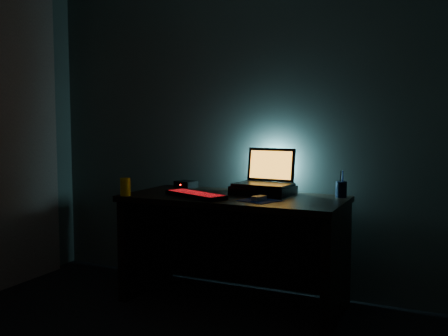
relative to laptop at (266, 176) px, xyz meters
The scene contains 11 objects.
room 1.88m from the laptop, 94.99° to the right, with size 3.50×4.00×2.50m.
desk 0.44m from the laptop, 135.37° to the right, with size 1.50×0.70×0.75m.
curtain 1.93m from the laptop, 167.65° to the right, with size 0.06×0.65×2.30m, color #C5B19E.
riser 0.10m from the laptop, 94.68° to the right, with size 0.40×0.30×0.06m, color black.
laptop is the anchor object (origin of this frame).
keyboard 0.53m from the laptop, 135.63° to the right, with size 0.51×0.34×0.03m.
mousepad 0.38m from the laptop, 77.86° to the right, with size 0.22×0.20×0.00m, color navy.
mouse 0.37m from the laptop, 77.86° to the right, with size 0.06×0.09×0.03m, color gray.
pen_cup 0.53m from the laptop, ahead, with size 0.07×0.07×0.11m, color black.
juice_glass 0.98m from the laptop, 148.76° to the right, with size 0.07×0.07×0.12m, color yellow.
router 0.69m from the laptop, behind, with size 0.17×0.15×0.05m.
Camera 1 is at (1.34, -1.48, 1.24)m, focal length 40.00 mm.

